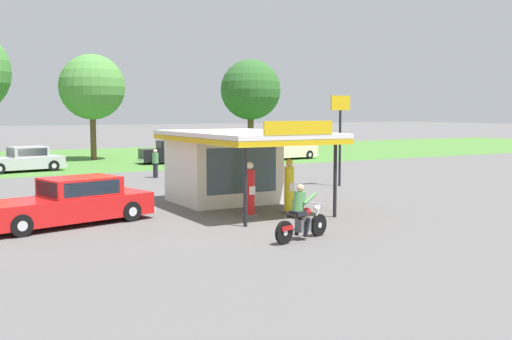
{
  "coord_description": "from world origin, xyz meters",
  "views": [
    {
      "loc": [
        -9.32,
        -16.96,
        3.56
      ],
      "look_at": [
        1.85,
        2.71,
        1.4
      ],
      "focal_mm": 42.75,
      "sensor_mm": 36.0,
      "label": 1
    }
  ],
  "objects": [
    {
      "name": "parked_car_back_row_far_left",
      "position": [
        -3.51,
        21.49,
        0.68
      ],
      "size": [
        5.04,
        2.64,
        1.49
      ],
      "color": "#B7B7BC",
      "rests_on": "ground"
    },
    {
      "name": "gas_pump_offside",
      "position": [
        2.17,
        0.9,
        0.88
      ],
      "size": [
        0.44,
        0.44,
        1.93
      ],
      "color": "slate",
      "rests_on": "ground"
    },
    {
      "name": "parked_car_back_row_far_right",
      "position": [
        15.08,
        21.71,
        0.72
      ],
      "size": [
        5.65,
        2.47,
        1.61
      ],
      "color": "beige",
      "rests_on": "ground"
    },
    {
      "name": "motorcycle_with_rider",
      "position": [
        0.02,
        -3.05,
        0.65
      ],
      "size": [
        2.09,
        0.86,
        1.58
      ],
      "color": "black",
      "rests_on": "ground"
    },
    {
      "name": "tree_oak_far_right",
      "position": [
        2.54,
        28.38,
        5.26
      ],
      "size": [
        4.8,
        4.96,
        7.79
      ],
      "color": "brown",
      "rests_on": "ground"
    },
    {
      "name": "bystander_admiring_sedan",
      "position": [
        2.16,
        14.31,
        0.82
      ],
      "size": [
        0.34,
        0.34,
        1.56
      ],
      "color": "black",
      "rests_on": "ground"
    },
    {
      "name": "roadside_pole_sign",
      "position": [
        8.61,
        6.45,
        2.99
      ],
      "size": [
        1.1,
        0.12,
        4.34
      ],
      "color": "black",
      "rests_on": "ground"
    },
    {
      "name": "featured_classic_sedan",
      "position": [
        -5.04,
        2.55,
        0.68
      ],
      "size": [
        5.79,
        3.1,
        1.49
      ],
      "color": "red",
      "rests_on": "ground"
    },
    {
      "name": "gas_pump_nearside",
      "position": [
        0.58,
        0.9,
        0.86
      ],
      "size": [
        0.44,
        0.44,
        1.89
      ],
      "color": "slate",
      "rests_on": "ground"
    },
    {
      "name": "service_station_kiosk",
      "position": [
        1.37,
        4.04,
        1.68
      ],
      "size": [
        4.36,
        7.3,
        3.28
      ],
      "color": "silver",
      "rests_on": "ground"
    },
    {
      "name": "tree_oak_distant_spare",
      "position": [
        16.63,
        29.67,
        5.46
      ],
      "size": [
        5.24,
        5.24,
        8.1
      ],
      "color": "brown",
      "rests_on": "ground"
    },
    {
      "name": "ground_plane",
      "position": [
        0.0,
        0.0,
        0.0
      ],
      "size": [
        300.0,
        300.0,
        0.0
      ],
      "primitive_type": "plane",
      "color": "#5B5959"
    },
    {
      "name": "grass_verge_strip",
      "position": [
        0.0,
        30.0,
        0.0
      ],
      "size": [
        120.0,
        24.0,
        0.01
      ],
      "primitive_type": "cube",
      "color": "#477A33",
      "rests_on": "ground"
    },
    {
      "name": "parked_car_back_row_left",
      "position": [
        6.63,
        22.61,
        0.73
      ],
      "size": [
        5.13,
        2.3,
        1.59
      ],
      "color": "black",
      "rests_on": "ground"
    }
  ]
}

